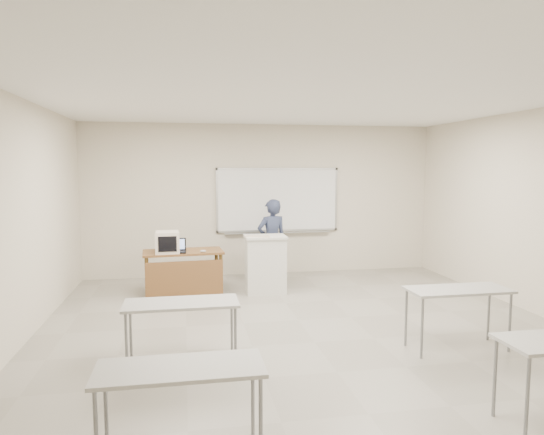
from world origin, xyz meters
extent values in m
cube|color=gray|center=(0.00, 0.00, -0.01)|extent=(7.00, 8.00, 0.01)
cube|color=white|center=(0.30, 3.97, 1.50)|extent=(2.40, 0.03, 1.20)
cube|color=#B7BABC|center=(0.30, 3.97, 2.12)|extent=(2.48, 0.04, 0.04)
cube|color=#B7BABC|center=(0.30, 3.97, 0.88)|extent=(2.48, 0.04, 0.04)
cube|color=#B7BABC|center=(-0.92, 3.97, 1.50)|extent=(0.04, 0.04, 1.28)
cube|color=#B7BABC|center=(1.52, 3.97, 1.50)|extent=(0.04, 0.04, 1.28)
cube|color=#B7BABC|center=(0.30, 3.92, 0.84)|extent=(2.16, 0.07, 0.02)
cube|color=#A3A29D|center=(-1.60, -0.50, 0.71)|extent=(1.20, 0.50, 0.03)
cylinder|color=slate|center=(-2.15, -0.70, 0.35)|extent=(0.03, 0.03, 0.70)
cylinder|color=slate|center=(-1.05, -0.70, 0.35)|extent=(0.03, 0.03, 0.70)
cylinder|color=slate|center=(-2.15, -0.30, 0.35)|extent=(0.03, 0.03, 0.70)
cylinder|color=slate|center=(-1.05, -0.30, 0.35)|extent=(0.03, 0.03, 0.70)
cube|color=#A3A29D|center=(1.60, -0.50, 0.71)|extent=(1.20, 0.50, 0.03)
cylinder|color=slate|center=(1.05, -0.70, 0.35)|extent=(0.03, 0.03, 0.70)
cylinder|color=slate|center=(2.15, -0.70, 0.35)|extent=(0.03, 0.03, 0.70)
cylinder|color=slate|center=(1.05, -0.30, 0.35)|extent=(0.03, 0.03, 0.70)
cylinder|color=slate|center=(2.15, -0.30, 0.35)|extent=(0.03, 0.03, 0.70)
cube|color=#A3A29D|center=(-1.60, -2.20, 0.71)|extent=(1.20, 0.50, 0.03)
cylinder|color=slate|center=(-1.05, -2.40, 0.35)|extent=(0.03, 0.03, 0.70)
cylinder|color=slate|center=(-2.15, -2.00, 0.35)|extent=(0.03, 0.03, 0.70)
cylinder|color=slate|center=(-1.05, -2.00, 0.35)|extent=(0.03, 0.03, 0.70)
cylinder|color=slate|center=(1.05, -2.40, 0.35)|extent=(0.03, 0.03, 0.70)
cylinder|color=slate|center=(1.05, -2.00, 0.35)|extent=(0.03, 0.03, 0.70)
cube|color=brown|center=(-1.59, 2.60, 0.73)|extent=(1.32, 0.66, 0.04)
cube|color=brown|center=(-1.59, 2.29, 0.32)|extent=(1.25, 0.03, 0.63)
cylinder|color=#4E3715|center=(-2.19, 2.33, 0.36)|extent=(0.06, 0.06, 0.71)
cylinder|color=#4E3715|center=(-0.99, 2.33, 0.36)|extent=(0.06, 0.06, 0.71)
cylinder|color=#4E3715|center=(-2.19, 2.87, 0.36)|extent=(0.06, 0.06, 0.71)
cylinder|color=#4E3715|center=(-0.99, 2.87, 0.36)|extent=(0.06, 0.06, 0.71)
cube|color=silver|center=(-0.20, 2.50, 0.47)|extent=(0.66, 0.47, 0.95)
cube|color=silver|center=(-0.20, 2.50, 0.97)|extent=(0.70, 0.51, 0.04)
cube|color=beige|center=(-1.84, 2.50, 0.92)|extent=(0.37, 0.39, 0.35)
cube|color=beige|center=(-1.84, 2.29, 0.92)|extent=(0.39, 0.04, 0.37)
cube|color=black|center=(-1.84, 2.26, 0.92)|extent=(0.29, 0.01, 0.25)
cube|color=black|center=(-1.69, 2.42, 0.76)|extent=(0.30, 0.22, 0.02)
cube|color=black|center=(-1.69, 2.41, 0.77)|extent=(0.25, 0.13, 0.01)
cube|color=black|center=(-1.69, 2.56, 0.87)|extent=(0.30, 0.07, 0.21)
cube|color=#6F86BB|center=(-1.69, 2.55, 0.87)|extent=(0.26, 0.05, 0.16)
ellipsoid|color=#ACAEB5|center=(-1.26, 2.40, 0.77)|extent=(0.11, 0.09, 0.04)
cube|color=beige|center=(-0.35, 2.38, 1.00)|extent=(0.43, 0.27, 0.02)
imported|color=black|center=(0.03, 3.16, 0.78)|extent=(0.65, 0.50, 1.57)
camera|label=1|loc=(-1.55, -5.59, 2.14)|focal=32.00mm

